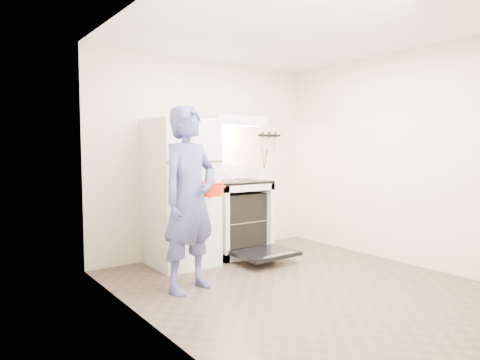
% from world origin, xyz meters
% --- Properties ---
extents(floor, '(3.60, 3.60, 0.00)m').
position_xyz_m(floor, '(0.00, 0.00, 0.00)').
color(floor, brown).
rests_on(floor, ground).
extents(back_wall, '(3.20, 0.02, 2.50)m').
position_xyz_m(back_wall, '(0.00, 1.80, 1.25)').
color(back_wall, silver).
rests_on(back_wall, ground).
extents(refrigerator, '(0.70, 0.70, 1.70)m').
position_xyz_m(refrigerator, '(-0.58, 1.45, 0.85)').
color(refrigerator, silver).
rests_on(refrigerator, floor).
extents(stove_body, '(0.76, 0.65, 0.92)m').
position_xyz_m(stove_body, '(0.23, 1.48, 0.46)').
color(stove_body, silver).
rests_on(stove_body, floor).
extents(cooktop, '(0.76, 0.65, 0.03)m').
position_xyz_m(cooktop, '(0.23, 1.48, 0.94)').
color(cooktop, black).
rests_on(cooktop, stove_body).
extents(backsplash, '(0.76, 0.07, 0.20)m').
position_xyz_m(backsplash, '(0.23, 1.76, 1.05)').
color(backsplash, silver).
rests_on(backsplash, cooktop).
extents(oven_door, '(0.70, 0.54, 0.04)m').
position_xyz_m(oven_door, '(0.23, 0.88, 0.12)').
color(oven_door, black).
rests_on(oven_door, floor).
extents(oven_rack, '(0.60, 0.52, 0.01)m').
position_xyz_m(oven_rack, '(0.23, 1.48, 0.44)').
color(oven_rack, slate).
rests_on(oven_rack, stove_body).
extents(range_hood, '(0.76, 0.50, 0.12)m').
position_xyz_m(range_hood, '(0.23, 1.55, 1.71)').
color(range_hood, silver).
rests_on(range_hood, back_wall).
extents(knife_strip, '(0.40, 0.02, 0.03)m').
position_xyz_m(knife_strip, '(1.05, 1.79, 1.55)').
color(knife_strip, black).
rests_on(knife_strip, back_wall).
extents(pizza_stone, '(0.31, 0.31, 0.02)m').
position_xyz_m(pizza_stone, '(0.14, 1.52, 0.45)').
color(pizza_stone, '#8A6D4C').
rests_on(pizza_stone, oven_rack).
extents(tea_kettle, '(0.23, 0.19, 0.27)m').
position_xyz_m(tea_kettle, '(0.03, 1.68, 1.09)').
color(tea_kettle, silver).
rests_on(tea_kettle, cooktop).
extents(utensil_jar, '(0.10, 0.10, 0.13)m').
position_xyz_m(utensil_jar, '(0.55, 1.29, 1.05)').
color(utensil_jar, silver).
rests_on(utensil_jar, cooktop).
extents(person, '(0.73, 0.58, 1.77)m').
position_xyz_m(person, '(-0.95, 0.58, 0.88)').
color(person, navy).
rests_on(person, floor).
extents(dutch_oven, '(0.35, 0.28, 0.23)m').
position_xyz_m(dutch_oven, '(-0.57, 0.82, 0.93)').
color(dutch_oven, '#BA2409').
rests_on(dutch_oven, person).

